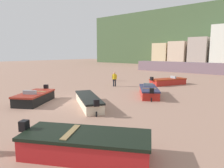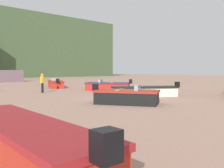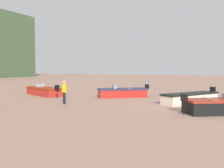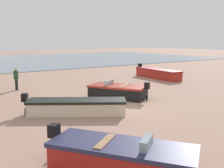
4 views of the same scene
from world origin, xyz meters
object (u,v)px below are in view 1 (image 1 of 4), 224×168
object	(u,v)px
beach_walker_distant	(114,78)
boat_cream_1	(89,101)
boat_red_0	(86,145)
boat_red_5	(149,92)
boat_black_4	(35,98)
boat_red_2	(168,82)
mooring_post_near_water	(114,77)

from	to	relation	value
beach_walker_distant	boat_cream_1	bearing A→B (deg)	-109.00
boat_red_0	boat_red_5	xyz separation A→B (m)	(-3.53, 10.70, -0.05)
boat_cream_1	boat_black_4	distance (m)	4.31
boat_red_0	boat_black_4	distance (m)	9.40
boat_cream_1	boat_red_2	world-z (taller)	boat_red_2
boat_red_5	mooring_post_near_water	world-z (taller)	boat_red_5
beach_walker_distant	boat_red_0	bearing A→B (deg)	-100.88
boat_black_4	beach_walker_distant	world-z (taller)	beach_walker_distant
boat_cream_1	beach_walker_distant	xyz separation A→B (m)	(-4.06, 7.85, 0.58)
boat_red_2	boat_red_5	bearing A→B (deg)	-53.34
boat_red_2	boat_red_5	size ratio (longest dim) A/B	1.12
mooring_post_near_water	beach_walker_distant	distance (m)	4.70
boat_red_0	boat_red_5	size ratio (longest dim) A/B	1.18
mooring_post_near_water	boat_cream_1	bearing A→B (deg)	-58.09
boat_red_0	boat_red_2	world-z (taller)	boat_red_0
boat_cream_1	boat_red_5	size ratio (longest dim) A/B	1.12
boat_red_5	mooring_post_near_water	size ratio (longest dim) A/B	4.50
boat_black_4	boat_red_5	size ratio (longest dim) A/B	0.94
boat_red_5	beach_walker_distant	distance (m)	5.97
boat_black_4	mooring_post_near_water	distance (m)	13.70
boat_red_2	mooring_post_near_water	size ratio (longest dim) A/B	5.04
mooring_post_near_water	boat_black_4	bearing A→B (deg)	-76.35
mooring_post_near_water	beach_walker_distant	xyz separation A→B (m)	(3.04, -3.55, 0.49)
boat_black_4	beach_walker_distant	size ratio (longest dim) A/B	2.42
boat_red_2	beach_walker_distant	bearing A→B (deg)	-104.63
boat_cream_1	beach_walker_distant	size ratio (longest dim) A/B	2.88
boat_red_0	boat_cream_1	xyz separation A→B (m)	(-5.04, 4.92, -0.07)
boat_red_0	boat_red_5	distance (m)	11.27
boat_black_4	beach_walker_distant	bearing A→B (deg)	-120.09
boat_cream_1	boat_red_5	xyz separation A→B (m)	(1.51, 5.78, 0.02)
boat_black_4	boat_red_5	xyz separation A→B (m)	(5.38, 7.69, -0.01)
boat_cream_1	boat_red_2	size ratio (longest dim) A/B	1.00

